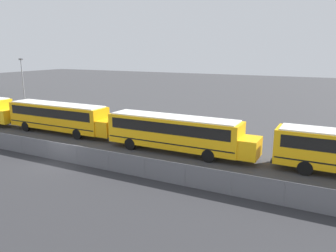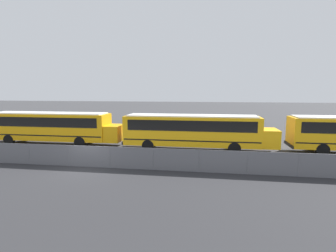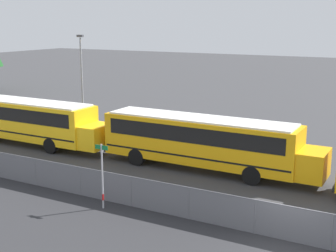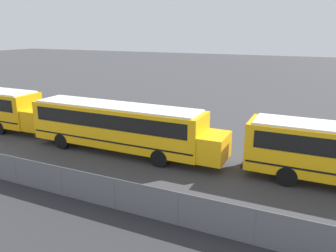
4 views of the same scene
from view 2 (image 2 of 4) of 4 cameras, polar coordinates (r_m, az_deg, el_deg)
ground_plane at (r=19.05m, az=-16.73°, el=-8.53°), size 200.00×200.00×0.00m
road_strip at (r=14.18m, az=-27.49°, el=-14.84°), size 157.15×12.00×0.01m
fence at (r=18.85m, az=-16.83°, el=-6.31°), size 123.22×0.07×1.48m
school_bus_3 at (r=27.66m, az=-23.83°, el=0.13°), size 13.15×2.48×3.11m
school_bus_4 at (r=22.88m, az=5.77°, el=-0.73°), size 13.15×2.48×3.11m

